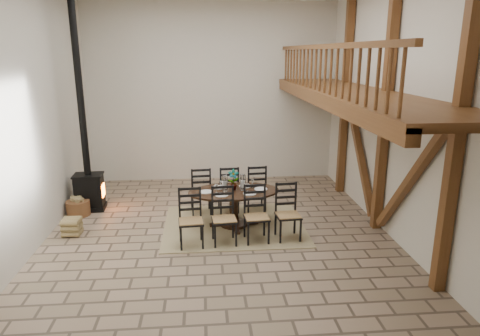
{
  "coord_description": "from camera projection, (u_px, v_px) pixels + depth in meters",
  "views": [
    {
      "loc": [
        -0.28,
        -8.28,
        3.66
      ],
      "look_at": [
        0.48,
        0.4,
        1.28
      ],
      "focal_mm": 32.0,
      "sensor_mm": 36.0,
      "label": 1
    }
  ],
  "objects": [
    {
      "name": "ground",
      "position": [
        219.0,
        232.0,
        8.95
      ],
      "size": [
        8.0,
        8.0,
        0.0
      ],
      "primitive_type": "plane",
      "color": "#917860",
      "rests_on": "ground"
    },
    {
      "name": "wood_stove",
      "position": [
        87.0,
        164.0,
        9.97
      ],
      "size": [
        0.7,
        0.55,
        5.0
      ],
      "rotation": [
        0.0,
        0.0,
        0.05
      ],
      "color": "black",
      "rests_on": "ground"
    },
    {
      "name": "dining_table",
      "position": [
        235.0,
        209.0,
        9.1
      ],
      "size": [
        2.43,
        2.32,
        1.25
      ],
      "rotation": [
        0.0,
        0.0,
        0.08
      ],
      "color": "black",
      "rests_on": "ground"
    },
    {
      "name": "log_basket",
      "position": [
        78.0,
        207.0,
        9.86
      ],
      "size": [
        0.53,
        0.53,
        0.44
      ],
      "rotation": [
        0.0,
        0.0,
        -0.02
      ],
      "color": "brown",
      "rests_on": "ground"
    },
    {
      "name": "room_shell",
      "position": [
        278.0,
        86.0,
        8.25
      ],
      "size": [
        7.02,
        8.02,
        5.01
      ],
      "color": "beige",
      "rests_on": "ground"
    },
    {
      "name": "log_stack",
      "position": [
        72.0,
        227.0,
        8.78
      ],
      "size": [
        0.36,
        0.37,
        0.36
      ],
      "rotation": [
        0.0,
        0.0,
        -0.03
      ],
      "color": "#9B8257",
      "rests_on": "ground"
    },
    {
      "name": "rug",
      "position": [
        234.0,
        225.0,
        9.3
      ],
      "size": [
        3.0,
        2.5,
        0.02
      ],
      "primitive_type": "cube",
      "color": "tan",
      "rests_on": "ground"
    }
  ]
}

